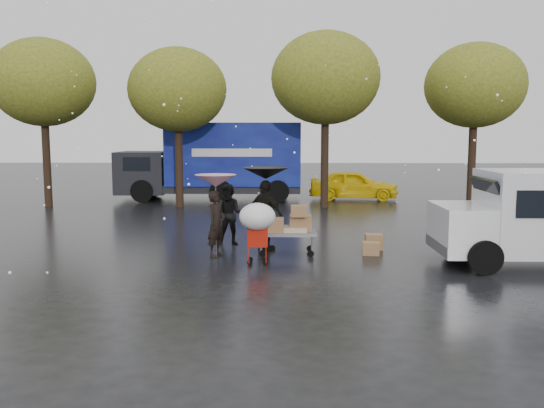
{
  "coord_description": "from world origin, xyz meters",
  "views": [
    {
      "loc": [
        0.81,
        -13.65,
        3.07
      ],
      "look_at": [
        0.52,
        1.0,
        1.24
      ],
      "focal_mm": 38.0,
      "sensor_mm": 36.0,
      "label": 1
    }
  ],
  "objects_px": {
    "blue_truck": "(216,161)",
    "yellow_taxi": "(354,185)",
    "person_pink": "(216,224)",
    "vendor_cart": "(290,226)",
    "shopping_cart": "(257,220)",
    "person_black": "(266,215)"
  },
  "relations": [
    {
      "from": "person_pink",
      "to": "yellow_taxi",
      "type": "bearing_deg",
      "value": 3.58
    },
    {
      "from": "person_pink",
      "to": "shopping_cart",
      "type": "xyz_separation_m",
      "value": [
        1.07,
        -0.95,
        0.24
      ]
    },
    {
      "from": "vendor_cart",
      "to": "yellow_taxi",
      "type": "bearing_deg",
      "value": 75.68
    },
    {
      "from": "person_pink",
      "to": "vendor_cart",
      "type": "distance_m",
      "value": 1.86
    },
    {
      "from": "person_black",
      "to": "blue_truck",
      "type": "relative_size",
      "value": 0.22
    },
    {
      "from": "shopping_cart",
      "to": "blue_truck",
      "type": "relative_size",
      "value": 0.18
    },
    {
      "from": "person_pink",
      "to": "person_black",
      "type": "relative_size",
      "value": 0.89
    },
    {
      "from": "person_pink",
      "to": "yellow_taxi",
      "type": "relative_size",
      "value": 0.41
    },
    {
      "from": "blue_truck",
      "to": "yellow_taxi",
      "type": "xyz_separation_m",
      "value": [
        6.32,
        0.08,
        -1.07
      ]
    },
    {
      "from": "person_pink",
      "to": "yellow_taxi",
      "type": "distance_m",
      "value": 13.27
    },
    {
      "from": "person_pink",
      "to": "blue_truck",
      "type": "relative_size",
      "value": 0.2
    },
    {
      "from": "vendor_cart",
      "to": "blue_truck",
      "type": "relative_size",
      "value": 0.18
    },
    {
      "from": "vendor_cart",
      "to": "blue_truck",
      "type": "xyz_separation_m",
      "value": [
        -3.25,
        11.96,
        1.03
      ]
    },
    {
      "from": "person_pink",
      "to": "yellow_taxi",
      "type": "height_order",
      "value": "person_pink"
    },
    {
      "from": "person_pink",
      "to": "yellow_taxi",
      "type": "xyz_separation_m",
      "value": [
        4.91,
        12.33,
        -0.13
      ]
    },
    {
      "from": "person_black",
      "to": "yellow_taxi",
      "type": "distance_m",
      "value": 12.14
    },
    {
      "from": "blue_truck",
      "to": "yellow_taxi",
      "type": "bearing_deg",
      "value": 0.76
    },
    {
      "from": "blue_truck",
      "to": "yellow_taxi",
      "type": "distance_m",
      "value": 6.41
    },
    {
      "from": "shopping_cart",
      "to": "blue_truck",
      "type": "xyz_separation_m",
      "value": [
        -2.48,
        13.19,
        0.69
      ]
    },
    {
      "from": "shopping_cart",
      "to": "person_pink",
      "type": "bearing_deg",
      "value": 138.42
    },
    {
      "from": "person_pink",
      "to": "person_black",
      "type": "bearing_deg",
      "value": -32.24
    },
    {
      "from": "shopping_cart",
      "to": "blue_truck",
      "type": "distance_m",
      "value": 13.44
    }
  ]
}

